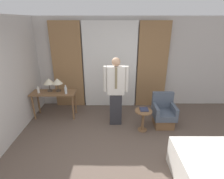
% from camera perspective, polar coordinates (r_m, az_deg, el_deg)
% --- Properties ---
extents(ground_plane, '(16.00, 16.00, 0.00)m').
position_cam_1_polar(ground_plane, '(3.50, -0.96, -25.70)').
color(ground_plane, brown).
extents(wall_back, '(10.00, 0.06, 2.70)m').
position_cam_1_polar(wall_back, '(5.40, -0.45, 8.53)').
color(wall_back, beige).
rests_on(wall_back, ground_plane).
extents(curtain_sheer_center, '(1.58, 0.06, 2.58)m').
position_cam_1_polar(curtain_sheer_center, '(5.29, -0.46, 7.58)').
color(curtain_sheer_center, white).
rests_on(curtain_sheer_center, ground_plane).
extents(curtain_drape_left, '(0.89, 0.06, 2.58)m').
position_cam_1_polar(curtain_drape_left, '(5.45, -14.08, 7.36)').
color(curtain_drape_left, '#997047').
rests_on(curtain_drape_left, ground_plane).
extents(curtain_drape_right, '(0.89, 0.06, 2.58)m').
position_cam_1_polar(curtain_drape_right, '(5.42, 13.23, 7.37)').
color(curtain_drape_right, '#997047').
rests_on(curtain_drape_right, ground_plane).
extents(desk, '(1.20, 0.47, 0.74)m').
position_cam_1_polar(desk, '(5.09, -18.21, -2.12)').
color(desk, brown).
rests_on(desk, ground_plane).
extents(table_lamp_left, '(0.28, 0.28, 0.37)m').
position_cam_1_polar(table_lamp_left, '(5.05, -19.77, 2.48)').
color(table_lamp_left, '#4C4238').
rests_on(table_lamp_left, desk).
extents(table_lamp_right, '(0.28, 0.28, 0.37)m').
position_cam_1_polar(table_lamp_right, '(4.98, -17.22, 2.51)').
color(table_lamp_right, '#4C4238').
rests_on(table_lamp_right, desk).
extents(bottle_near_edge, '(0.07, 0.07, 0.19)m').
position_cam_1_polar(bottle_near_edge, '(5.10, -22.69, -0.20)').
color(bottle_near_edge, silver).
rests_on(bottle_near_edge, desk).
extents(bottle_by_lamp, '(0.07, 0.07, 0.25)m').
position_cam_1_polar(bottle_by_lamp, '(4.81, -14.67, -0.18)').
color(bottle_by_lamp, silver).
rests_on(bottle_by_lamp, desk).
extents(person, '(0.61, 0.21, 1.77)m').
position_cam_1_polar(person, '(4.34, 1.46, -0.03)').
color(person, '#2D2D33').
rests_on(person, ground_plane).
extents(armchair, '(0.54, 0.56, 0.85)m').
position_cam_1_polar(armchair, '(4.75, 16.63, -7.67)').
color(armchair, brown).
rests_on(armchair, ground_plane).
extents(side_table, '(0.42, 0.42, 0.55)m').
position_cam_1_polar(side_table, '(4.38, 10.32, -8.83)').
color(side_table, brown).
rests_on(side_table, ground_plane).
extents(book, '(0.20, 0.20, 0.03)m').
position_cam_1_polar(book, '(4.32, 10.60, -6.41)').
color(book, '#2D334C').
rests_on(book, side_table).
extents(bed_corner, '(1.40, 1.00, 0.55)m').
position_cam_1_polar(bed_corner, '(3.65, 31.57, -21.22)').
color(bed_corner, silver).
rests_on(bed_corner, ground_plane).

